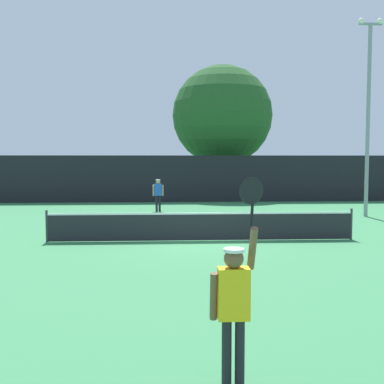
# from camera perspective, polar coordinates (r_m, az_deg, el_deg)

# --- Properties ---
(ground_plane) EXTENTS (120.00, 120.00, 0.00)m
(ground_plane) POSITION_cam_1_polar(r_m,az_deg,el_deg) (16.00, 1.17, -5.92)
(ground_plane) COLOR #387F4C
(tennis_net) EXTENTS (10.37, 0.08, 1.07)m
(tennis_net) POSITION_cam_1_polar(r_m,az_deg,el_deg) (15.92, 1.17, -4.10)
(tennis_net) COLOR #232328
(tennis_net) RESTS_ON ground
(perimeter_fence) EXTENTS (38.41, 0.12, 2.97)m
(perimeter_fence) POSITION_cam_1_polar(r_m,az_deg,el_deg) (30.08, -0.84, 1.61)
(perimeter_fence) COLOR black
(perimeter_fence) RESTS_ON ground
(player_serving) EXTENTS (0.68, 0.40, 2.56)m
(player_serving) POSITION_cam_1_polar(r_m,az_deg,el_deg) (5.83, 5.13, -12.33)
(player_serving) COLOR yellow
(player_serving) RESTS_ON ground
(player_receiving) EXTENTS (0.57, 0.25, 1.68)m
(player_receiving) POSITION_cam_1_polar(r_m,az_deg,el_deg) (24.83, -4.12, 0.03)
(player_receiving) COLOR blue
(player_receiving) RESTS_ON ground
(tennis_ball) EXTENTS (0.07, 0.07, 0.07)m
(tennis_ball) POSITION_cam_1_polar(r_m,az_deg,el_deg) (18.28, 7.90, -4.59)
(tennis_ball) COLOR #CCE033
(tennis_ball) RESTS_ON ground
(light_pole) EXTENTS (1.18, 0.28, 9.31)m
(light_pole) POSITION_cam_1_polar(r_m,az_deg,el_deg) (24.09, 20.54, 9.66)
(light_pole) COLOR gray
(light_pole) RESTS_ON ground
(large_tree) EXTENTS (7.31, 7.31, 9.59)m
(large_tree) POSITION_cam_1_polar(r_m,az_deg,el_deg) (35.15, 3.68, 9.20)
(large_tree) COLOR brown
(large_tree) RESTS_ON ground
(parked_car_near) EXTENTS (2.03, 4.26, 1.69)m
(parked_car_near) POSITION_cam_1_polar(r_m,az_deg,el_deg) (36.88, -14.36, 0.84)
(parked_car_near) COLOR white
(parked_car_near) RESTS_ON ground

